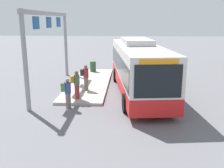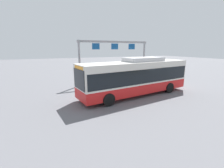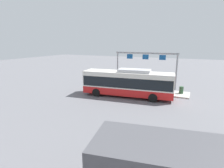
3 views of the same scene
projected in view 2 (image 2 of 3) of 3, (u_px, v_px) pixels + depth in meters
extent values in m
plane|color=slate|center=(136.00, 95.00, 14.56)|extent=(120.00, 120.00, 0.00)
cube|color=#B2ADA3|center=(134.00, 84.00, 18.44)|extent=(10.00, 2.80, 0.16)
cube|color=red|center=(136.00, 87.00, 14.39)|extent=(11.11, 3.78, 0.85)
cube|color=silver|center=(136.00, 72.00, 14.07)|extent=(11.11, 3.78, 1.90)
cube|color=black|center=(136.00, 74.00, 14.12)|extent=(10.90, 3.79, 1.20)
cube|color=black|center=(79.00, 79.00, 11.32)|extent=(0.29, 2.11, 1.50)
cube|color=#B7B7BC|center=(144.00, 59.00, 14.23)|extent=(3.99, 2.19, 0.36)
cube|color=orange|center=(79.00, 68.00, 11.16)|extent=(0.33, 1.75, 0.28)
cylinder|color=black|center=(109.00, 100.00, 11.60)|extent=(1.03, 0.42, 1.00)
cylinder|color=black|center=(95.00, 92.00, 13.59)|extent=(1.03, 0.42, 1.00)
cylinder|color=black|center=(169.00, 88.00, 15.10)|extent=(1.03, 0.42, 1.00)
cylinder|color=black|center=(151.00, 83.00, 17.09)|extent=(1.03, 0.42, 1.00)
cylinder|color=slate|center=(89.00, 85.00, 16.51)|extent=(0.37, 0.37, 0.85)
cylinder|color=#334C8C|center=(89.00, 78.00, 16.35)|extent=(0.45, 0.45, 0.60)
sphere|color=#9E755B|center=(89.00, 75.00, 16.26)|extent=(0.22, 0.22, 0.22)
cube|color=#4C8447|center=(88.00, 78.00, 16.51)|extent=(0.33, 0.28, 0.40)
cylinder|color=maroon|center=(101.00, 83.00, 16.76)|extent=(0.35, 0.35, 0.85)
cylinder|color=#476B4C|center=(101.00, 77.00, 16.59)|extent=(0.43, 0.43, 0.60)
sphere|color=brown|center=(101.00, 73.00, 16.50)|extent=(0.22, 0.22, 0.22)
cube|color=#BF7F1E|center=(99.00, 76.00, 16.77)|extent=(0.32, 0.26, 0.40)
cylinder|color=slate|center=(118.00, 82.00, 17.34)|extent=(0.28, 0.28, 0.85)
cylinder|color=maroon|center=(118.00, 76.00, 17.17)|extent=(0.35, 0.35, 0.60)
sphere|color=brown|center=(118.00, 72.00, 17.08)|extent=(0.22, 0.22, 0.22)
cube|color=#26262D|center=(117.00, 75.00, 17.39)|extent=(0.28, 0.18, 0.40)
cylinder|color=gray|center=(144.00, 61.00, 21.21)|extent=(0.24, 0.24, 5.20)
cylinder|color=gray|center=(80.00, 63.00, 17.59)|extent=(0.24, 0.24, 5.20)
cube|color=gray|center=(115.00, 42.00, 18.85)|extent=(9.29, 0.20, 0.24)
cube|color=#144C8C|center=(132.00, 47.00, 19.96)|extent=(0.90, 0.08, 0.70)
cube|color=#144C8C|center=(115.00, 46.00, 18.97)|extent=(0.90, 0.08, 0.70)
cube|color=#144C8C|center=(96.00, 46.00, 17.98)|extent=(0.90, 0.08, 0.70)
cylinder|color=#2D5133|center=(159.00, 77.00, 20.15)|extent=(0.52, 0.52, 0.90)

